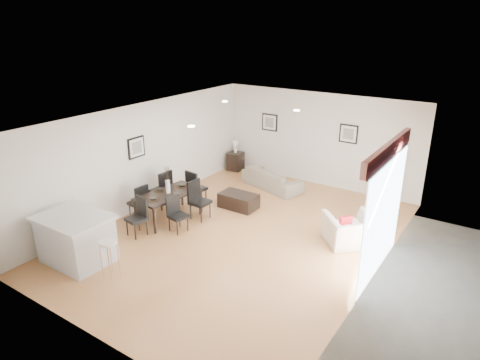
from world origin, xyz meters
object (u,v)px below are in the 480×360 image
Objects in this scene: dining_chair_wnear at (140,200)px; dining_chair_foot at (195,186)px; kitchen_island at (76,238)px; dining_chair_enear at (176,212)px; sofa at (272,179)px; side_table at (235,161)px; armchair at (351,230)px; dining_chair_wfar at (163,187)px; dining_table at (169,195)px; dining_chair_efar at (197,198)px; dining_chair_head at (139,214)px; bar_stool at (108,246)px; coffee_table at (239,201)px.

dining_chair_foot is at bearing 163.15° from dining_chair_wnear.
kitchen_island reaches higher than dining_chair_wnear.
kitchen_island is (-0.76, -2.11, 0.03)m from dining_chair_enear.
sofa is 3.21× the size of side_table.
armchair is 1.24× the size of dining_chair_enear.
dining_chair_enear is at bearing 98.54° from sofa.
dining_chair_wfar is at bearing -175.88° from dining_chair_wnear.
dining_table is 1.75× the size of dining_chair_efar.
dining_chair_wfar is 0.70× the size of kitchen_island.
dining_chair_wfar reaches higher than dining_chair_head.
dining_chair_wfar is 1.03× the size of dining_chair_efar.
bar_stool is at bearing 27.35° from dining_chair_wfar.
dining_chair_enear is 0.80m from dining_chair_efar.
dining_chair_wnear is 1.14m from dining_chair_enear.
dining_chair_enear is 1.50m from dining_chair_foot.
dining_chair_foot reaches higher than sofa.
dining_chair_wnear is at bearing -25.77° from armchair.
armchair is 1.78× the size of side_table.
sofa is 1.95× the size of coffee_table.
dining_chair_wnear reaches higher than dining_table.
dining_chair_foot is at bearing 45.73° from dining_chair_efar.
bar_stool is at bearing 103.74° from sofa.
dining_chair_enear is 0.88× the size of coffee_table.
dining_chair_wnear is (-4.72, -1.62, 0.15)m from armchair.
bar_stool is at bearing 37.91° from dining_chair_wnear.
armchair is at bearing 37.37° from dining_chair_head.
dining_chair_enear is 0.91× the size of dining_chair_foot.
dining_chair_wnear is 0.94× the size of dining_chair_foot.
kitchen_island is at bearing -88.26° from dining_chair_head.
bar_stool is at bearing -93.61° from coffee_table.
dining_chair_wnear is 1.19× the size of bar_stool.
dining_chair_wnear is at bearing 127.38° from dining_chair_efar.
coffee_table is at bearing 59.80° from dining_table.
kitchen_island is at bearing -4.16° from armchair.
dining_chair_efar is 1.64× the size of side_table.
side_table is at bearing 21.26° from dining_chair_efar.
dining_chair_foot is 0.97× the size of coffee_table.
dining_chair_wnear is at bearing 81.91° from sofa.
coffee_table is at bearing 143.69° from dining_chair_wnear.
armchair is 4.79m from dining_chair_wfar.
dining_chair_wnear reaches higher than sofa.
dining_chair_foot is (0.55, 0.59, -0.04)m from dining_chair_wfar.
side_table is at bearing 107.41° from dining_chair_head.
kitchen_island is (-1.25, -3.96, 0.31)m from coffee_table.
coffee_table is (1.07, 1.46, -0.41)m from dining_table.
armchair is 4.33m from dining_table.
sofa is at bearing 77.14° from dining_table.
coffee_table is (1.08, 0.46, -0.33)m from dining_chair_foot.
dining_chair_wfar reaches higher than armchair.
dining_chair_foot is at bearing 86.80° from kitchen_island.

